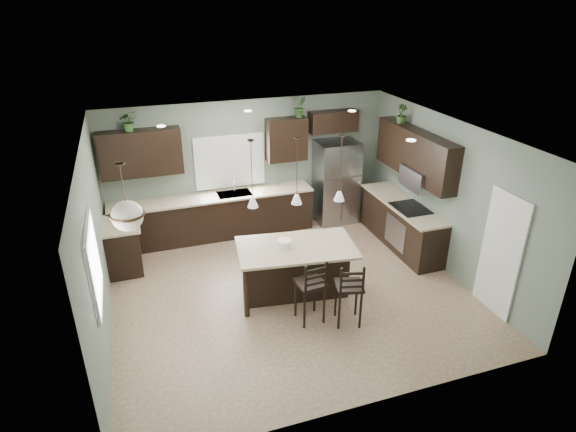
{
  "coord_description": "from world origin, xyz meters",
  "views": [
    {
      "loc": [
        -2.29,
        -6.72,
        4.78
      ],
      "look_at": [
        0.1,
        0.4,
        1.25
      ],
      "focal_mm": 30.0,
      "sensor_mm": 36.0,
      "label": 1
    }
  ],
  "objects_px": {
    "kitchen_island": "(296,270)",
    "plant_back_left": "(128,121)",
    "refrigerator": "(336,182)",
    "bar_stool_right": "(349,292)",
    "serving_dish": "(284,244)",
    "bar_stool_center": "(310,290)"
  },
  "relations": [
    {
      "from": "serving_dish",
      "to": "bar_stool_center",
      "type": "relative_size",
      "value": 0.21
    },
    {
      "from": "refrigerator",
      "to": "plant_back_left",
      "type": "distance_m",
      "value": 4.52
    },
    {
      "from": "plant_back_left",
      "to": "refrigerator",
      "type": "bearing_deg",
      "value": -1.81
    },
    {
      "from": "refrigerator",
      "to": "serving_dish",
      "type": "distance_m",
      "value": 3.23
    },
    {
      "from": "bar_stool_center",
      "to": "plant_back_left",
      "type": "height_order",
      "value": "plant_back_left"
    },
    {
      "from": "kitchen_island",
      "to": "bar_stool_center",
      "type": "bearing_deg",
      "value": -85.24
    },
    {
      "from": "refrigerator",
      "to": "bar_stool_right",
      "type": "relative_size",
      "value": 1.67
    },
    {
      "from": "kitchen_island",
      "to": "bar_stool_right",
      "type": "height_order",
      "value": "bar_stool_right"
    },
    {
      "from": "kitchen_island",
      "to": "bar_stool_right",
      "type": "relative_size",
      "value": 1.76
    },
    {
      "from": "kitchen_island",
      "to": "plant_back_left",
      "type": "relative_size",
      "value": 4.98
    },
    {
      "from": "serving_dish",
      "to": "bar_stool_center",
      "type": "distance_m",
      "value": 0.91
    },
    {
      "from": "refrigerator",
      "to": "bar_stool_right",
      "type": "bearing_deg",
      "value": -110.52
    },
    {
      "from": "plant_back_left",
      "to": "kitchen_island",
      "type": "bearing_deg",
      "value": -48.49
    },
    {
      "from": "kitchen_island",
      "to": "serving_dish",
      "type": "distance_m",
      "value": 0.57
    },
    {
      "from": "serving_dish",
      "to": "bar_stool_right",
      "type": "distance_m",
      "value": 1.33
    },
    {
      "from": "refrigerator",
      "to": "serving_dish",
      "type": "height_order",
      "value": "refrigerator"
    },
    {
      "from": "bar_stool_center",
      "to": "plant_back_left",
      "type": "bearing_deg",
      "value": 119.5
    },
    {
      "from": "serving_dish",
      "to": "plant_back_left",
      "type": "height_order",
      "value": "plant_back_left"
    },
    {
      "from": "bar_stool_right",
      "to": "bar_stool_center",
      "type": "bearing_deg",
      "value": 170.4
    },
    {
      "from": "refrigerator",
      "to": "bar_stool_right",
      "type": "xyz_separation_m",
      "value": [
        -1.33,
        -3.54,
        -0.37
      ]
    },
    {
      "from": "refrigerator",
      "to": "plant_back_left",
      "type": "bearing_deg",
      "value": 178.19
    },
    {
      "from": "refrigerator",
      "to": "plant_back_left",
      "type": "relative_size",
      "value": 4.72
    }
  ]
}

